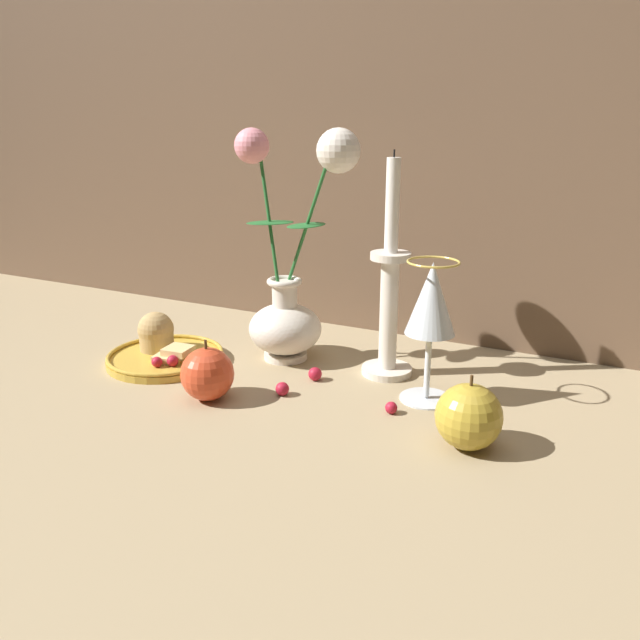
% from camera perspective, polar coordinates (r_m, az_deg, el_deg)
% --- Properties ---
extents(ground_plane, '(2.40, 2.40, 0.00)m').
position_cam_1_polar(ground_plane, '(0.85, -2.06, -6.75)').
color(ground_plane, '#9E8966').
rests_on(ground_plane, ground).
extents(vase, '(0.17, 0.11, 0.34)m').
position_cam_1_polar(vase, '(0.93, -2.77, 3.21)').
color(vase, silver).
rests_on(vase, ground_plane).
extents(plate_with_pastries, '(0.18, 0.18, 0.07)m').
position_cam_1_polar(plate_with_pastries, '(0.99, -14.16, -2.58)').
color(plate_with_pastries, gold).
rests_on(plate_with_pastries, ground_plane).
extents(wine_glass, '(0.07, 0.07, 0.19)m').
position_cam_1_polar(wine_glass, '(0.80, 10.12, 1.37)').
color(wine_glass, silver).
rests_on(wine_glass, ground_plane).
extents(candlestick, '(0.07, 0.07, 0.32)m').
position_cam_1_polar(candlestick, '(0.88, 6.34, 1.85)').
color(candlestick, silver).
rests_on(candlestick, ground_plane).
extents(apple_beside_vase, '(0.07, 0.07, 0.08)m').
position_cam_1_polar(apple_beside_vase, '(0.83, -10.26, -4.88)').
color(apple_beside_vase, '#D14223').
rests_on(apple_beside_vase, ground_plane).
extents(apple_near_glass, '(0.08, 0.08, 0.09)m').
position_cam_1_polar(apple_near_glass, '(0.72, 13.44, -8.59)').
color(apple_near_glass, '#B2932D').
rests_on(apple_near_glass, ground_plane).
extents(berry_near_plate, '(0.02, 0.02, 0.02)m').
position_cam_1_polar(berry_near_plate, '(0.84, -3.47, -6.30)').
color(berry_near_plate, '#AD192D').
rests_on(berry_near_plate, ground_plane).
extents(berry_front_center, '(0.02, 0.02, 0.02)m').
position_cam_1_polar(berry_front_center, '(0.89, -0.39, -4.96)').
color(berry_front_center, '#AD192D').
rests_on(berry_front_center, ground_plane).
extents(berry_by_glass_stem, '(0.02, 0.02, 0.02)m').
position_cam_1_polar(berry_by_glass_stem, '(0.80, 6.59, -7.91)').
color(berry_by_glass_stem, '#AD192D').
rests_on(berry_by_glass_stem, ground_plane).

